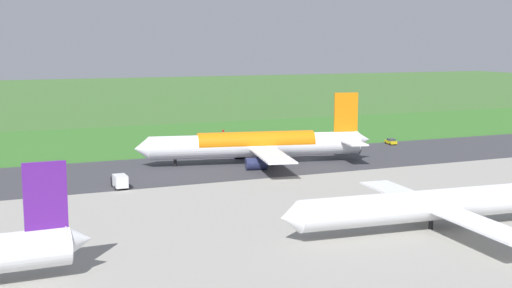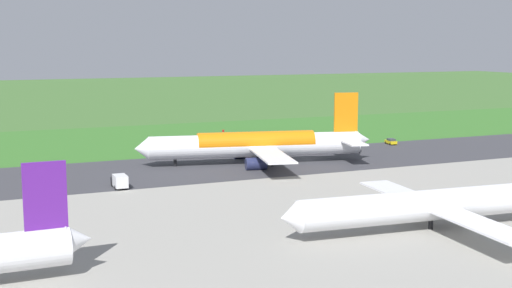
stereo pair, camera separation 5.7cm
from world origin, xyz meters
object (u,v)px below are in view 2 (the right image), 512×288
object	(u,v)px
airliner_parked_mid	(433,204)
no_stopping_sign	(223,134)
service_truck_fuel	(120,181)
traffic_cone_orange	(206,139)
airliner_main	(258,145)
service_car_followme	(391,141)

from	to	relation	value
airliner_parked_mid	no_stopping_sign	distance (m)	99.10
service_truck_fuel	traffic_cone_orange	distance (m)	65.88
airliner_parked_mid	traffic_cone_orange	world-z (taller)	airliner_parked_mid
no_stopping_sign	traffic_cone_orange	size ratio (longest dim) A/B	5.36
airliner_main	traffic_cone_orange	xyz separation A→B (m)	(-1.68, -41.00, -4.08)
airliner_main	no_stopping_sign	distance (m)	39.11
airliner_parked_mid	traffic_cone_orange	xyz separation A→B (m)	(0.08, -101.44, -3.47)
service_car_followme	no_stopping_sign	distance (m)	46.35
service_car_followme	no_stopping_sign	bearing A→B (deg)	-33.64
traffic_cone_orange	no_stopping_sign	bearing A→B (deg)	150.83
airliner_parked_mid	service_truck_fuel	size ratio (longest dim) A/B	8.08
airliner_parked_mid	service_truck_fuel	xyz separation A→B (m)	(36.07, -46.27, -2.35)
airliner_main	airliner_parked_mid	xyz separation A→B (m)	(-1.76, 60.44, -0.60)
service_car_followme	no_stopping_sign	size ratio (longest dim) A/B	1.50
service_car_followme	traffic_cone_orange	size ratio (longest dim) A/B	8.06
airliner_main	airliner_parked_mid	world-z (taller)	airliner_main
airliner_main	service_truck_fuel	size ratio (longest dim) A/B	9.24
airliner_main	service_car_followme	bearing A→B (deg)	-163.91
service_truck_fuel	airliner_main	bearing A→B (deg)	-157.56
airliner_main	no_stopping_sign	xyz separation A→B (m)	(-6.07, -38.55, -2.62)
service_car_followme	no_stopping_sign	world-z (taller)	no_stopping_sign
traffic_cone_orange	service_car_followme	bearing A→B (deg)	146.80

